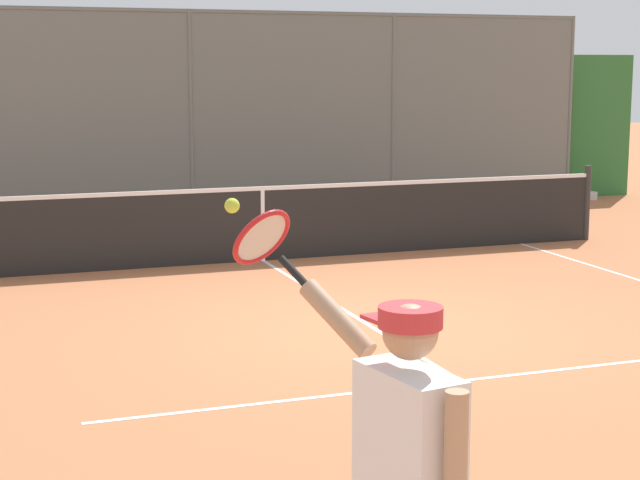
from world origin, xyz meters
TOP-DOWN VIEW (x-y plane):
  - ground_plane at (0.00, 0.00)m, footprint 60.00×60.00m
  - court_line_markings at (0.00, 1.96)m, footprint 7.63×10.03m
  - fence_backdrop at (-0.00, -8.44)m, footprint 17.31×1.37m
  - tennis_net at (0.00, -3.77)m, footprint 9.80×0.09m

SIDE VIEW (x-z plane):
  - ground_plane at x=0.00m, z-range 0.00..0.00m
  - court_line_markings at x=0.00m, z-range 0.00..0.01m
  - tennis_net at x=0.00m, z-range -0.04..1.03m
  - fence_backdrop at x=0.00m, z-range -0.35..3.03m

